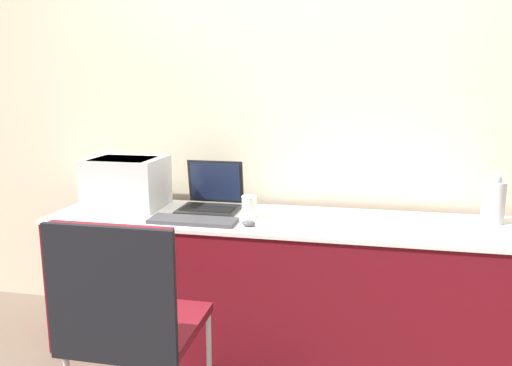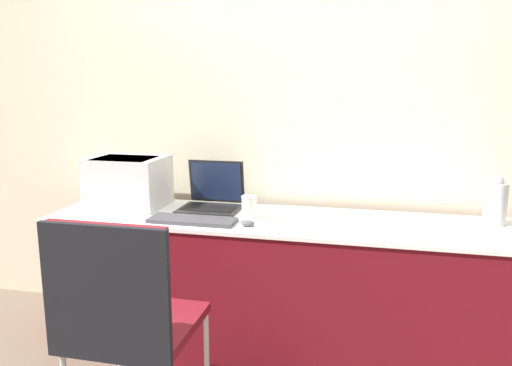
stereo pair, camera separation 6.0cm
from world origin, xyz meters
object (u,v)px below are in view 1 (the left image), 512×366
metal_pitcher (494,201)px  chair (126,310)px  laptop_left (211,199)px  printer (127,180)px  mouse (249,223)px  coffee_cup (249,207)px  external_keyboard (193,221)px

metal_pitcher → chair: 1.84m
metal_pitcher → laptop_left: bearing=-179.0°
printer → chair: 1.08m
metal_pitcher → chair: metal_pitcher is taller
laptop_left → mouse: size_ratio=4.65×
mouse → metal_pitcher: 1.24m
mouse → chair: chair is taller
chair → metal_pitcher: bearing=33.3°
laptop_left → metal_pitcher: 1.48m
printer → metal_pitcher: printer is taller
laptop_left → metal_pitcher: (1.48, 0.03, 0.06)m
coffee_cup → mouse: (0.03, -0.16, -0.04)m
external_keyboard → mouse: 0.29m
external_keyboard → metal_pitcher: metal_pitcher is taller
chair → laptop_left: bearing=87.2°
printer → metal_pitcher: bearing=2.0°
printer → laptop_left: printer is taller
metal_pitcher → coffee_cup: bearing=-172.6°
printer → external_keyboard: bearing=-27.0°
mouse → printer: bearing=162.0°
metal_pitcher → chair: size_ratio=0.27×
metal_pitcher → external_keyboard: bearing=-168.3°
external_keyboard → chair: (-0.04, -0.69, -0.17)m
coffee_cup → metal_pitcher: 1.24m
chair → coffee_cup: bearing=70.6°
coffee_cup → mouse: coffee_cup is taller
coffee_cup → mouse: bearing=-78.5°
laptop_left → mouse: 0.41m
laptop_left → coffee_cup: laptop_left is taller
chair → printer: bearing=115.1°
laptop_left → mouse: laptop_left is taller
external_keyboard → chair: chair is taller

